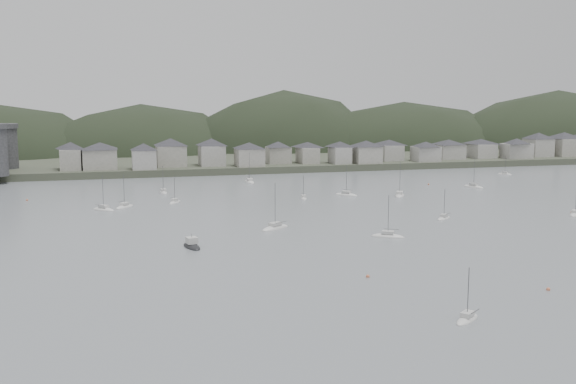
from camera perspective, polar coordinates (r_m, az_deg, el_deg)
name	(u,v)px	position (r m, az deg, el deg)	size (l,w,h in m)	color
ground	(398,284)	(116.98, 9.68, -7.99)	(900.00, 900.00, 0.00)	slate
far_shore_land	(195,150)	(400.88, -8.21, 3.70)	(900.00, 250.00, 3.00)	#383D2D
forested_ridge	(209,175)	(377.46, -6.97, 1.49)	(851.55, 103.94, 102.57)	black
waterfront_town	(333,150)	(302.54, 3.94, 3.68)	(451.48, 28.46, 12.92)	gray
moored_fleet	(223,220)	(174.50, -5.71, -2.48)	(238.44, 172.23, 12.57)	silver
motor_launch_far	(192,246)	(144.64, -8.45, -4.71)	(4.41, 8.29, 3.88)	black
mooring_buoys	(325,228)	(163.58, 3.24, -3.18)	(154.74, 130.86, 0.70)	#CD6A44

